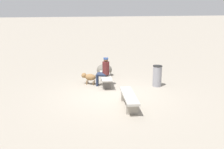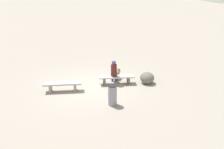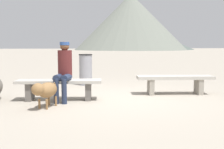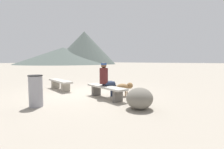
{
  "view_description": "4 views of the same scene",
  "coord_description": "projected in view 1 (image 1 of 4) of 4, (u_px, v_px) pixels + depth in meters",
  "views": [
    {
      "loc": [
        -9.18,
        2.9,
        3.39
      ],
      "look_at": [
        0.04,
        -0.02,
        0.85
      ],
      "focal_mm": 40.07,
      "sensor_mm": 36.0,
      "label": 1
    },
    {
      "loc": [
        -2.55,
        -11.71,
        5.36
      ],
      "look_at": [
        1.18,
        -0.16,
        0.58
      ],
      "focal_mm": 39.85,
      "sensor_mm": 36.0,
      "label": 2
    },
    {
      "loc": [
        1.72,
        5.84,
        1.21
      ],
      "look_at": [
        -0.03,
        -1.12,
        0.44
      ],
      "focal_mm": 42.83,
      "sensor_mm": 36.0,
      "label": 3
    },
    {
      "loc": [
        5.35,
        -4.63,
        1.38
      ],
      "look_at": [
        1.56,
        0.04,
        0.87
      ],
      "focal_mm": 26.42,
      "sensor_mm": 36.0,
      "label": 4
    }
  ],
  "objects": [
    {
      "name": "ground",
      "position": [
        112.0,
        96.0,
        10.18
      ],
      "size": [
        210.0,
        210.0,
        0.06
      ],
      "primitive_type": "cube",
      "color": "#9E9384"
    },
    {
      "name": "dog",
      "position": [
        89.0,
        77.0,
        11.52
      ],
      "size": [
        0.56,
        0.69,
        0.53
      ],
      "rotation": [
        0.0,
        0.0,
        0.98
      ],
      "color": "olive",
      "rests_on": "ground"
    },
    {
      "name": "bench_right",
      "position": [
        106.0,
        78.0,
        11.46
      ],
      "size": [
        1.93,
        0.83,
        0.45
      ],
      "rotation": [
        0.0,
        0.0,
        -0.21
      ],
      "color": "#605B56",
      "rests_on": "ground"
    },
    {
      "name": "boulder",
      "position": [
        104.0,
        70.0,
        13.06
      ],
      "size": [
        0.76,
        0.8,
        0.61
      ],
      "primitive_type": "ellipsoid",
      "rotation": [
        0.0,
        0.0,
        1.56
      ],
      "color": "#6B665B",
      "rests_on": "ground"
    },
    {
      "name": "trash_bin",
      "position": [
        157.0,
        76.0,
        11.2
      ],
      "size": [
        0.42,
        0.42,
        0.95
      ],
      "color": "gray",
      "rests_on": "ground"
    },
    {
      "name": "bench_left",
      "position": [
        129.0,
        98.0,
        8.84
      ],
      "size": [
        1.93,
        0.8,
        0.47
      ],
      "rotation": [
        0.0,
        0.0,
        -0.21
      ],
      "color": "gray",
      "rests_on": "ground"
    },
    {
      "name": "seated_person",
      "position": [
        104.0,
        70.0,
        11.22
      ],
      "size": [
        0.44,
        0.61,
        1.3
      ],
      "rotation": [
        0.0,
        0.0,
        -0.35
      ],
      "color": "#511E1E",
      "rests_on": "ground"
    }
  ]
}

